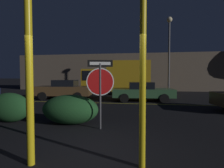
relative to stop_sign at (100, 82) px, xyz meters
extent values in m
plane|color=black|center=(0.26, -1.98, -1.56)|extent=(260.00, 260.00, 0.00)
cube|color=gold|center=(0.26, 5.51, -1.55)|extent=(43.70, 0.12, 0.01)
cylinder|color=#4C4C51|center=(0.00, 0.00, -0.48)|extent=(0.06, 0.06, 2.16)
cylinder|color=white|center=(0.00, 0.00, 0.00)|extent=(0.88, 0.21, 0.90)
cylinder|color=#B71414|center=(0.00, 0.00, 0.00)|extent=(0.82, 0.20, 0.83)
cube|color=black|center=(0.00, 0.00, 0.59)|extent=(0.80, 0.20, 0.22)
cube|color=white|center=(0.00, 0.00, 0.59)|extent=(0.66, 0.18, 0.10)
cylinder|color=yellow|center=(-0.83, -2.49, 0.09)|extent=(0.14, 0.14, 3.30)
cylinder|color=yellow|center=(1.32, -2.26, 0.06)|extent=(0.12, 0.12, 3.23)
ellipsoid|color=#1E4C23|center=(-3.59, 0.33, -1.00)|extent=(1.64, 0.82, 1.11)
ellipsoid|color=#1E4C23|center=(-1.21, 0.41, -1.02)|extent=(2.08, 1.17, 1.07)
cube|color=brown|center=(-4.46, 7.11, -0.92)|extent=(4.32, 2.15, 0.68)
cube|color=black|center=(-4.34, 7.12, -0.34)|extent=(1.81, 1.66, 0.48)
cylinder|color=black|center=(-5.67, 6.15, -1.26)|extent=(0.62, 0.26, 0.60)
cylinder|color=black|center=(-5.83, 7.82, -1.26)|extent=(0.62, 0.26, 0.60)
cylinder|color=black|center=(-3.10, 6.40, -1.26)|extent=(0.62, 0.26, 0.60)
cylinder|color=black|center=(-3.26, 8.07, -1.26)|extent=(0.62, 0.26, 0.60)
sphere|color=#F4EFCC|center=(-6.52, 6.37, -0.89)|extent=(0.14, 0.14, 0.14)
sphere|color=#F4EFCC|center=(-6.62, 7.45, -0.89)|extent=(0.14, 0.14, 0.14)
cube|color=#335B38|center=(1.52, 6.90, -0.97)|extent=(4.31, 2.19, 0.57)
cube|color=black|center=(1.39, 6.89, -0.45)|extent=(1.79, 1.73, 0.47)
cylinder|color=black|center=(2.73, 7.89, -1.26)|extent=(0.61, 0.25, 0.60)
cylinder|color=black|center=(2.88, 6.11, -1.26)|extent=(0.61, 0.25, 0.60)
cylinder|color=black|center=(0.15, 7.68, -1.26)|extent=(0.61, 0.25, 0.60)
cylinder|color=black|center=(0.30, 5.91, -1.26)|extent=(0.61, 0.25, 0.60)
sphere|color=#F4EFCC|center=(3.58, 7.64, -0.95)|extent=(0.14, 0.14, 0.14)
sphere|color=#F4EFCC|center=(3.67, 6.50, -0.95)|extent=(0.14, 0.14, 0.14)
cube|color=gold|center=(-2.82, 10.86, -0.15)|extent=(2.39, 2.24, 2.01)
cube|color=black|center=(-2.82, 10.86, 0.25)|extent=(2.15, 2.29, 0.89)
cube|color=gold|center=(0.30, 10.89, 0.22)|extent=(3.89, 2.39, 2.75)
cylinder|color=black|center=(-2.75, 9.73, -1.14)|extent=(0.84, 0.29, 0.84)
cylinder|color=black|center=(-2.77, 11.99, -1.14)|extent=(0.84, 0.29, 0.84)
cylinder|color=black|center=(1.00, 9.76, -1.14)|extent=(0.84, 0.29, 0.84)
cylinder|color=black|center=(0.98, 12.02, -1.14)|extent=(0.84, 0.29, 0.84)
cylinder|color=#4C4C51|center=(3.85, 10.52, 1.68)|extent=(0.16, 0.16, 6.47)
sphere|color=#F9E5B2|center=(3.85, 10.52, 5.15)|extent=(0.48, 0.48, 0.48)
cube|color=#6B5B4C|center=(0.65, 18.01, 0.70)|extent=(30.09, 4.99, 4.51)
camera|label=1|loc=(1.25, -5.56, 0.17)|focal=28.00mm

